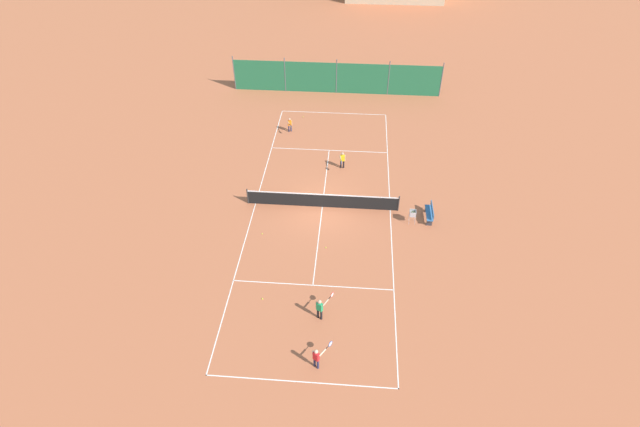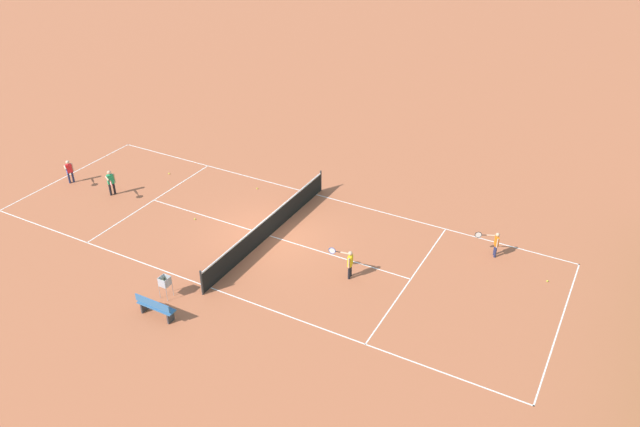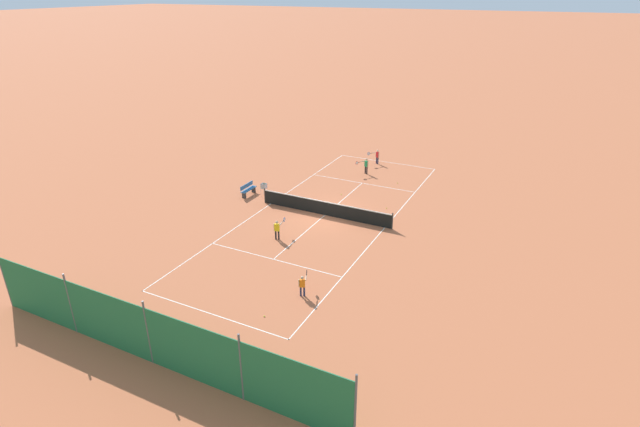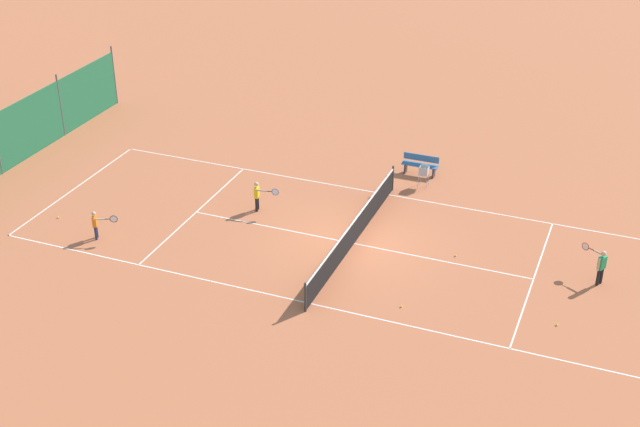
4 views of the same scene
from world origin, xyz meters
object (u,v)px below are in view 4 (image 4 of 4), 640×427
object	(u,v)px
tennis_net	(354,231)
tennis_ball_by_net_right	(557,325)
tennis_ball_near_corner	(58,217)
courtside_bench	(420,164)
tennis_ball_by_net_left	(456,256)
ball_hopper	(424,172)
player_far_baseline	(258,194)
player_near_baseline	(601,264)
tennis_ball_mid_court	(401,306)
player_near_service	(96,223)

from	to	relation	value
tennis_net	tennis_ball_by_net_right	size ratio (longest dim) A/B	139.09
tennis_ball_by_net_right	tennis_ball_near_corner	world-z (taller)	same
tennis_ball_near_corner	courtside_bench	world-z (taller)	courtside_bench
tennis_net	tennis_ball_near_corner	bearing A→B (deg)	101.96
tennis_net	tennis_ball_by_net_right	bearing A→B (deg)	-107.73
tennis_ball_by_net_left	ball_hopper	distance (m)	5.49
player_far_baseline	ball_hopper	bearing A→B (deg)	-51.09
player_near_baseline	ball_hopper	world-z (taller)	player_near_baseline
tennis_ball_by_net_left	ball_hopper	size ratio (longest dim) A/B	0.07
tennis_ball_by_net_right	tennis_ball_mid_court	xyz separation A→B (m)	(-0.82, 4.76, 0.00)
player_near_service	tennis_ball_by_net_left	distance (m)	12.85
tennis_net	ball_hopper	world-z (taller)	tennis_net
tennis_ball_by_net_left	tennis_ball_mid_court	world-z (taller)	same
player_far_baseline	tennis_ball_near_corner	bearing A→B (deg)	116.27
player_near_service	tennis_ball_by_net_left	bearing A→B (deg)	-73.98
player_far_baseline	courtside_bench	size ratio (longest dim) A/B	0.80
player_far_baseline	courtside_bench	world-z (taller)	player_far_baseline
tennis_ball_by_net_right	courtside_bench	bearing A→B (deg)	38.26
tennis_net	player_near_service	xyz separation A→B (m)	(-3.07, 8.73, 0.14)
tennis_ball_by_net_left	player_near_service	bearing A→B (deg)	106.02
player_far_baseline	tennis_ball_by_net_left	distance (m)	7.90
tennis_net	player_near_baseline	distance (m)	8.44
player_far_baseline	player_near_baseline	bearing A→B (deg)	-92.13
player_near_baseline	ball_hopper	size ratio (longest dim) A/B	1.42
player_near_baseline	tennis_ball_by_net_left	world-z (taller)	player_near_baseline
player_near_baseline	tennis_net	bearing A→B (deg)	93.65
tennis_ball_mid_court	courtside_bench	size ratio (longest dim) A/B	0.04
player_near_service	tennis_ball_by_net_right	world-z (taller)	player_near_service
player_far_baseline	tennis_ball_by_net_left	bearing A→B (deg)	-93.92
player_near_baseline	tennis_ball_by_net_left	bearing A→B (deg)	90.79
ball_hopper	player_near_service	bearing A→B (deg)	130.51
player_near_service	tennis_ball_by_net_left	world-z (taller)	player_near_service
tennis_ball_mid_court	courtside_bench	world-z (taller)	courtside_bench
tennis_ball_near_corner	ball_hopper	xyz separation A→B (m)	(7.64, -12.09, 0.63)
tennis_net	tennis_ball_near_corner	world-z (taller)	tennis_net
tennis_ball_mid_court	player_near_baseline	bearing A→B (deg)	-56.36
player_near_baseline	tennis_ball_by_net_left	xyz separation A→B (m)	(-0.07, 4.81, -0.70)
tennis_ball_by_net_left	courtside_bench	distance (m)	6.60
tennis_ball_by_net_left	player_near_baseline	bearing A→B (deg)	-89.21
player_far_baseline	tennis_ball_mid_court	bearing A→B (deg)	-121.14
tennis_ball_mid_court	ball_hopper	bearing A→B (deg)	11.19
player_near_baseline	tennis_ball_by_net_right	distance (m)	3.16
player_near_service	ball_hopper	world-z (taller)	player_near_service
tennis_ball_mid_court	courtside_bench	bearing A→B (deg)	12.60
tennis_ball_by_net_left	player_far_baseline	bearing A→B (deg)	86.08
tennis_ball_by_net_right	courtside_bench	xyz separation A→B (m)	(8.75, 6.90, 0.42)
player_near_baseline	courtside_bench	distance (m)	9.72
player_far_baseline	courtside_bench	distance (m)	7.23
player_near_service	player_near_baseline	bearing A→B (deg)	-78.12
player_near_baseline	ball_hopper	xyz separation A→B (m)	(4.77, 7.34, -0.08)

